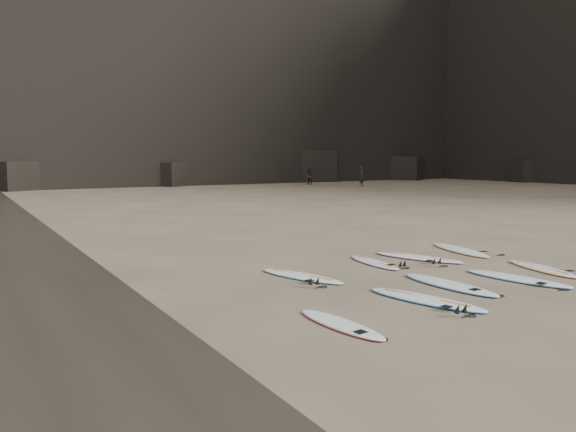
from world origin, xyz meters
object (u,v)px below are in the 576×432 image
surfboard_4 (542,268)px  surfboard_8 (460,250)px  surfboard_5 (301,276)px  surfboard_6 (374,262)px  person_b (310,176)px  surfboard_2 (449,284)px  person_a (362,176)px  surfboard_7 (418,257)px  surfboard_0 (341,324)px  surfboard_1 (425,299)px  surfboard_3 (517,278)px

surfboard_4 → surfboard_8: (0.39, 3.13, 0.01)m
surfboard_5 → surfboard_6: bearing=-7.5°
surfboard_5 → person_b: size_ratio=1.48×
surfboard_2 → person_a: size_ratio=1.42×
surfboard_7 → person_a: bearing=33.4°
surfboard_0 → surfboard_6: bearing=41.3°
surfboard_2 → surfboard_5: 3.48m
surfboard_4 → surfboard_5: bearing=171.5°
surfboard_8 → surfboard_6: bearing=-163.1°
surfboard_1 → surfboard_3: surfboard_1 is taller
surfboard_7 → person_a: (23.00, 31.76, 0.91)m
surfboard_3 → person_a: person_a is taller
surfboard_1 → surfboard_6: surfboard_1 is taller
surfboard_2 → surfboard_8: surfboard_8 is taller
person_a → person_b: size_ratio=1.12×
surfboard_7 → person_b: person_b is taller
surfboard_2 → surfboard_4: bearing=-0.0°
surfboard_5 → surfboard_7: (4.24, 0.39, 0.00)m
surfboard_5 → surfboard_7: bearing=-12.4°
surfboard_4 → person_a: person_a is taller
surfboard_7 → surfboard_8: surfboard_8 is taller
surfboard_0 → surfboard_3: (5.80, 0.78, 0.01)m
surfboard_1 → surfboard_7: size_ratio=1.00×
surfboard_3 → surfboard_6: 3.74m
surfboard_0 → surfboard_2: 4.09m
surfboard_3 → surfboard_1: bearing=176.0°
surfboard_0 → surfboard_6: size_ratio=0.98×
surfboard_1 → surfboard_5: surfboard_1 is taller
surfboard_1 → surfboard_4: (4.92, 0.77, -0.00)m
surfboard_7 → surfboard_8: bearing=-12.3°
surfboard_2 → surfboard_3: (1.89, -0.38, -0.00)m
surfboard_8 → person_b: 40.77m
surfboard_5 → surfboard_6: (2.67, 0.48, -0.00)m
surfboard_7 → surfboard_3: bearing=-109.6°
surfboard_6 → surfboard_5: bearing=-163.0°
surfboard_6 → surfboard_8: 3.62m
surfboard_0 → surfboard_1: 2.53m
surfboard_4 → person_a: 40.65m
surfboard_6 → person_b: (21.75, 36.72, 0.81)m
surfboard_2 → surfboard_4: (3.49, 0.07, -0.00)m
person_a → person_b: (-2.82, 5.05, -0.11)m
surfboard_0 → person_a: 45.93m
surfboard_0 → surfboard_6: surfboard_6 is taller
person_b → surfboard_5: bearing=-58.4°
person_a → surfboard_8: bearing=-142.0°
surfboard_7 → surfboard_5: bearing=164.5°
surfboard_6 → surfboard_7: (1.57, -0.09, 0.01)m
person_b → surfboard_6: bearing=-55.7°
surfboard_1 → person_a: (26.26, 35.36, 0.91)m
surfboard_5 → person_a: bearing=32.1°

